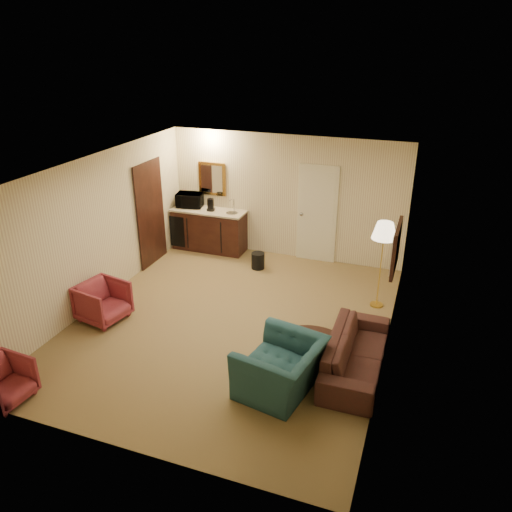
% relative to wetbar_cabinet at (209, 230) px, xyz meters
% --- Properties ---
extents(ground, '(6.00, 6.00, 0.00)m').
position_rel_wetbar_cabinet_xyz_m(ground, '(1.65, -2.72, -0.46)').
color(ground, brown).
rests_on(ground, ground).
extents(room_walls, '(5.02, 6.01, 2.61)m').
position_rel_wetbar_cabinet_xyz_m(room_walls, '(1.55, -1.95, 1.26)').
color(room_walls, beige).
rests_on(room_walls, ground).
extents(wetbar_cabinet, '(1.64, 0.58, 0.92)m').
position_rel_wetbar_cabinet_xyz_m(wetbar_cabinet, '(0.00, 0.00, 0.00)').
color(wetbar_cabinet, '#361A11').
rests_on(wetbar_cabinet, ground).
extents(sofa, '(0.58, 1.93, 0.75)m').
position_rel_wetbar_cabinet_xyz_m(sofa, '(3.80, -3.31, -0.08)').
color(sofa, black).
rests_on(sofa, ground).
extents(teal_armchair, '(0.91, 1.22, 0.97)m').
position_rel_wetbar_cabinet_xyz_m(teal_armchair, '(2.93, -4.10, 0.03)').
color(teal_armchair, '#1E444B').
rests_on(teal_armchair, ground).
extents(rose_chair_near, '(0.79, 0.82, 0.73)m').
position_rel_wetbar_cabinet_xyz_m(rose_chair_near, '(-0.40, -3.35, -0.09)').
color(rose_chair_near, '#93303E').
rests_on(rose_chair_near, ground).
extents(rose_chair_far, '(0.63, 0.67, 0.64)m').
position_rel_wetbar_cabinet_xyz_m(rose_chair_far, '(-0.39, -5.52, -0.14)').
color(rose_chair_far, '#93303E').
rests_on(rose_chair_far, ground).
extents(coffee_table, '(0.96, 0.76, 0.49)m').
position_rel_wetbar_cabinet_xyz_m(coffee_table, '(3.21, -3.40, -0.22)').
color(coffee_table, '#321710').
rests_on(coffee_table, ground).
extents(floor_lamp, '(0.48, 0.48, 1.57)m').
position_rel_wetbar_cabinet_xyz_m(floor_lamp, '(3.85, -1.32, 0.33)').
color(floor_lamp, gold).
rests_on(floor_lamp, ground).
extents(waste_bin, '(0.28, 0.28, 0.34)m').
position_rel_wetbar_cabinet_xyz_m(waste_bin, '(1.35, -0.58, -0.29)').
color(waste_bin, black).
rests_on(waste_bin, ground).
extents(microwave, '(0.61, 0.41, 0.38)m').
position_rel_wetbar_cabinet_xyz_m(microwave, '(-0.48, 0.07, 0.65)').
color(microwave, black).
rests_on(microwave, wetbar_cabinet).
extents(coffee_maker, '(0.18, 0.18, 0.27)m').
position_rel_wetbar_cabinet_xyz_m(coffee_maker, '(0.07, -0.03, 0.59)').
color(coffee_maker, black).
rests_on(coffee_maker, wetbar_cabinet).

